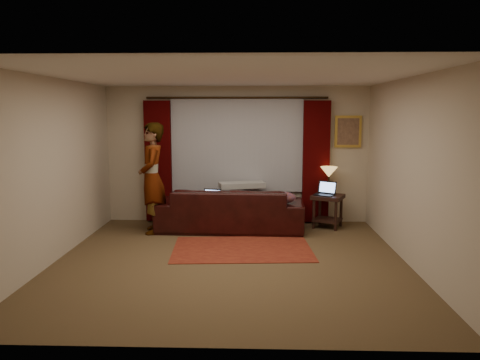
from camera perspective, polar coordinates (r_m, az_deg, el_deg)
name	(u,v)px	position (r m, az deg, el deg)	size (l,w,h in m)	color
floor	(230,261)	(6.80, -1.19, -9.88)	(5.00, 5.00, 0.01)	brown
ceiling	(230,76)	(6.48, -1.26, 12.57)	(5.00, 5.00, 0.02)	silver
wall_back	(237,155)	(9.00, -0.37, 3.09)	(5.00, 0.02, 2.60)	#C2B299
wall_front	(214,207)	(4.05, -3.13, -3.35)	(5.00, 0.02, 2.60)	#C2B299
wall_left	(53,170)	(7.10, -21.81, 1.10)	(0.02, 5.00, 2.60)	#C2B299
wall_right	(411,172)	(6.85, 20.15, 0.94)	(0.02, 5.00, 2.60)	#C2B299
sheer_curtain	(237,145)	(8.92, -0.38, 4.33)	(2.50, 0.05, 1.80)	#9D9DA4
drape_left	(159,161)	(9.08, -9.90, 2.26)	(0.50, 0.14, 2.30)	#300101
drape_right	(316,162)	(8.97, 9.24, 2.19)	(0.50, 0.14, 2.30)	#300101
curtain_rod	(237,98)	(8.85, -0.40, 10.00)	(0.04, 0.04, 3.40)	black
picture_frame	(348,132)	(9.10, 13.03, 5.78)	(0.50, 0.04, 0.60)	gold
sofa	(230,201)	(8.43, -1.17, -2.58)	(2.61, 1.13, 1.05)	black
throw_blanket	(242,170)	(8.65, 0.25, 1.23)	(0.84, 0.33, 0.10)	#9B9994
clothing_pile	(282,198)	(8.20, 5.17, -2.20)	(0.48, 0.37, 0.20)	brown
laptop_sofa	(210,197)	(8.22, -3.68, -2.06)	(0.32, 0.35, 0.23)	black
area_rug	(242,249)	(7.36, 0.27, -8.38)	(2.14, 1.42, 0.01)	maroon
end_table	(328,211)	(8.78, 10.63, -3.76)	(0.53, 0.53, 0.61)	black
tiffany_lamp	(329,180)	(8.81, 10.75, -0.04)	(0.32, 0.32, 0.51)	olive
laptop_table	(324,189)	(8.65, 10.25, -1.04)	(0.34, 0.38, 0.25)	black
person	(152,178)	(8.30, -10.66, 0.21)	(0.57, 0.57, 1.94)	#9B9994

